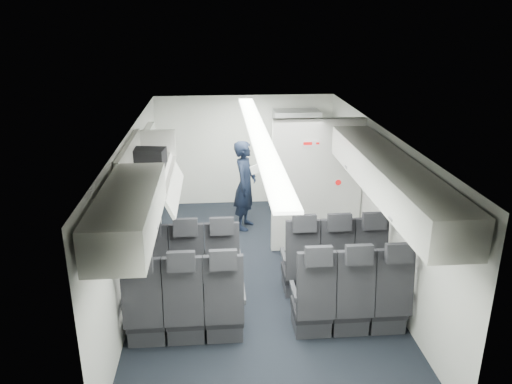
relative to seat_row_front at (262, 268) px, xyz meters
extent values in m
cube|color=black|center=(0.00, 0.53, -0.41)|extent=(3.40, 6.00, 0.01)
cube|color=white|center=(0.00, 0.53, 1.75)|extent=(3.40, 6.00, 0.01)
cube|color=silver|center=(0.00, 3.53, 0.67)|extent=(3.40, 0.01, 2.15)
cube|color=silver|center=(0.00, -2.47, 0.67)|extent=(3.40, 0.01, 2.15)
cube|color=silver|center=(-1.70, 0.53, 0.67)|extent=(0.01, 6.00, 2.15)
cube|color=silver|center=(1.70, 0.53, 0.67)|extent=(0.01, 6.00, 2.15)
cube|color=white|center=(0.00, 0.53, 1.71)|extent=(0.25, 5.52, 0.03)
cube|color=black|center=(-1.42, 0.08, -0.13)|extent=(0.44, 0.46, 0.12)
cube|color=#2D2D33|center=(-1.42, 0.08, -0.29)|extent=(0.42, 0.42, 0.22)
cube|color=black|center=(-1.42, -0.14, 0.32)|extent=(0.44, 0.20, 0.80)
cube|color=black|center=(-1.42, -0.19, 0.72)|extent=(0.30, 0.12, 0.23)
cube|color=#2D2D33|center=(-1.64, 0.05, 0.15)|extent=(0.05, 0.40, 0.06)
cube|color=#2D2D33|center=(-1.20, 0.05, 0.15)|extent=(0.05, 0.40, 0.06)
cube|color=black|center=(-0.97, 0.08, -0.13)|extent=(0.44, 0.46, 0.12)
cube|color=#2D2D33|center=(-0.97, 0.08, -0.29)|extent=(0.42, 0.42, 0.22)
cube|color=black|center=(-0.97, -0.14, 0.32)|extent=(0.44, 0.20, 0.80)
cube|color=black|center=(-0.97, -0.19, 0.72)|extent=(0.30, 0.12, 0.23)
cube|color=#2D2D33|center=(-1.19, 0.05, 0.15)|extent=(0.05, 0.40, 0.06)
cube|color=#2D2D33|center=(-0.75, 0.05, 0.15)|extent=(0.05, 0.40, 0.06)
cube|color=black|center=(-0.52, 0.08, -0.13)|extent=(0.44, 0.46, 0.12)
cube|color=#2D2D33|center=(-0.52, 0.08, -0.29)|extent=(0.42, 0.42, 0.22)
cube|color=black|center=(-0.52, -0.14, 0.32)|extent=(0.44, 0.20, 0.80)
cube|color=black|center=(-0.52, -0.19, 0.72)|extent=(0.30, 0.12, 0.23)
cube|color=#2D2D33|center=(-0.74, 0.05, 0.15)|extent=(0.05, 0.40, 0.06)
cube|color=#2D2D33|center=(-0.30, 0.05, 0.15)|extent=(0.05, 0.40, 0.06)
cube|color=black|center=(0.52, 0.08, -0.13)|extent=(0.44, 0.46, 0.12)
cube|color=#2D2D33|center=(0.52, 0.08, -0.29)|extent=(0.42, 0.42, 0.22)
cube|color=black|center=(0.52, -0.14, 0.32)|extent=(0.44, 0.20, 0.80)
cube|color=black|center=(0.52, -0.19, 0.72)|extent=(0.30, 0.12, 0.23)
cube|color=#2D2D33|center=(0.30, 0.05, 0.15)|extent=(0.05, 0.40, 0.06)
cube|color=#2D2D33|center=(0.74, 0.05, 0.15)|extent=(0.05, 0.40, 0.06)
cube|color=black|center=(0.97, 0.08, -0.13)|extent=(0.44, 0.46, 0.12)
cube|color=#2D2D33|center=(0.97, 0.08, -0.29)|extent=(0.42, 0.42, 0.22)
cube|color=black|center=(0.97, -0.14, 0.32)|extent=(0.44, 0.20, 0.80)
cube|color=black|center=(0.97, -0.19, 0.72)|extent=(0.30, 0.12, 0.23)
cube|color=#2D2D33|center=(0.75, 0.05, 0.15)|extent=(0.05, 0.40, 0.06)
cube|color=#2D2D33|center=(1.19, 0.05, 0.15)|extent=(0.05, 0.40, 0.06)
cube|color=black|center=(1.42, 0.08, -0.13)|extent=(0.44, 0.46, 0.12)
cube|color=#2D2D33|center=(1.42, 0.08, -0.29)|extent=(0.42, 0.42, 0.22)
cube|color=black|center=(1.42, -0.14, 0.32)|extent=(0.44, 0.20, 0.80)
cube|color=black|center=(1.42, -0.19, 0.72)|extent=(0.30, 0.12, 0.23)
cube|color=#2D2D33|center=(1.20, 0.05, 0.15)|extent=(0.05, 0.40, 0.06)
cube|color=#2D2D33|center=(1.64, 0.05, 0.15)|extent=(0.05, 0.40, 0.06)
cube|color=black|center=(-1.42, -0.82, -0.13)|extent=(0.44, 0.46, 0.12)
cube|color=#2D2D33|center=(-1.42, -0.82, -0.29)|extent=(0.42, 0.42, 0.22)
cube|color=black|center=(-1.42, -1.04, 0.32)|extent=(0.44, 0.20, 0.80)
cube|color=black|center=(-1.42, -1.09, 0.72)|extent=(0.30, 0.12, 0.23)
cube|color=#2D2D33|center=(-1.64, -0.85, 0.15)|extent=(0.05, 0.40, 0.06)
cube|color=#2D2D33|center=(-1.20, -0.85, 0.15)|extent=(0.05, 0.40, 0.06)
cube|color=black|center=(-0.97, -0.82, -0.13)|extent=(0.44, 0.46, 0.12)
cube|color=#2D2D33|center=(-0.97, -0.82, -0.29)|extent=(0.42, 0.42, 0.22)
cube|color=black|center=(-0.97, -1.04, 0.32)|extent=(0.44, 0.20, 0.80)
cube|color=black|center=(-0.97, -1.09, 0.72)|extent=(0.30, 0.12, 0.23)
cube|color=#2D2D33|center=(-1.19, -0.85, 0.15)|extent=(0.05, 0.40, 0.06)
cube|color=#2D2D33|center=(-0.75, -0.85, 0.15)|extent=(0.05, 0.40, 0.06)
cube|color=black|center=(-0.52, -0.82, -0.13)|extent=(0.44, 0.46, 0.12)
cube|color=#2D2D33|center=(-0.52, -0.82, -0.29)|extent=(0.42, 0.42, 0.22)
cube|color=black|center=(-0.52, -1.04, 0.32)|extent=(0.44, 0.20, 0.80)
cube|color=black|center=(-0.52, -1.09, 0.72)|extent=(0.30, 0.12, 0.23)
cube|color=#2D2D33|center=(-0.74, -0.85, 0.15)|extent=(0.05, 0.40, 0.06)
cube|color=#2D2D33|center=(-0.30, -0.85, 0.15)|extent=(0.05, 0.40, 0.06)
cube|color=black|center=(0.52, -0.82, -0.13)|extent=(0.44, 0.46, 0.12)
cube|color=#2D2D33|center=(0.52, -0.82, -0.29)|extent=(0.42, 0.42, 0.22)
cube|color=black|center=(0.52, -1.04, 0.32)|extent=(0.44, 0.20, 0.80)
cube|color=black|center=(0.52, -1.09, 0.72)|extent=(0.30, 0.12, 0.23)
cube|color=#2D2D33|center=(0.30, -0.85, 0.15)|extent=(0.05, 0.40, 0.06)
cube|color=#2D2D33|center=(0.74, -0.85, 0.15)|extent=(0.05, 0.40, 0.06)
cube|color=black|center=(0.97, -0.82, -0.13)|extent=(0.44, 0.46, 0.12)
cube|color=#2D2D33|center=(0.97, -0.82, -0.29)|extent=(0.42, 0.42, 0.22)
cube|color=black|center=(0.97, -1.04, 0.32)|extent=(0.44, 0.20, 0.80)
cube|color=black|center=(0.97, -1.09, 0.72)|extent=(0.30, 0.12, 0.23)
cube|color=#2D2D33|center=(0.75, -0.85, 0.15)|extent=(0.05, 0.40, 0.06)
cube|color=#2D2D33|center=(1.19, -0.85, 0.15)|extent=(0.05, 0.40, 0.06)
cube|color=black|center=(1.42, -0.82, -0.13)|extent=(0.44, 0.46, 0.12)
cube|color=#2D2D33|center=(1.42, -0.82, -0.29)|extent=(0.42, 0.42, 0.22)
cube|color=black|center=(1.42, -1.04, 0.32)|extent=(0.44, 0.20, 0.80)
cube|color=black|center=(1.42, -1.09, 0.72)|extent=(0.30, 0.12, 0.23)
cube|color=#2D2D33|center=(1.20, -0.85, 0.15)|extent=(0.05, 0.40, 0.06)
cube|color=#2D2D33|center=(1.64, -0.85, 0.15)|extent=(0.05, 0.40, 0.06)
cube|color=white|center=(-1.40, -1.47, 1.46)|extent=(0.52, 1.80, 0.40)
cylinder|color=slate|center=(-1.15, -1.47, 1.30)|extent=(0.04, 0.10, 0.04)
cube|color=#9E9E93|center=(-1.40, 0.28, 1.26)|extent=(0.52, 1.70, 0.04)
cube|color=white|center=(-1.66, 0.28, 1.46)|extent=(0.06, 1.70, 0.44)
cube|color=white|center=(-1.40, -0.55, 1.46)|extent=(0.52, 0.04, 0.40)
cube|color=white|center=(-1.40, 1.11, 1.46)|extent=(0.52, 0.04, 0.40)
cube|color=white|center=(-1.15, 0.28, 1.15)|extent=(0.21, 1.61, 0.38)
cube|color=white|center=(1.40, -1.47, 1.46)|extent=(0.52, 1.80, 0.40)
cylinder|color=slate|center=(1.15, -1.47, 1.30)|extent=(0.04, 0.10, 0.04)
cube|color=white|center=(1.40, 0.28, 1.46)|extent=(0.52, 1.70, 0.40)
cylinder|color=slate|center=(1.15, 0.28, 1.30)|extent=(0.04, 0.10, 0.04)
cube|color=silver|center=(0.98, 1.33, 0.67)|extent=(1.40, 0.12, 2.13)
cube|color=white|center=(0.85, 1.26, 1.38)|extent=(0.24, 0.01, 0.10)
cube|color=red|center=(0.80, 1.25, 1.38)|extent=(0.13, 0.01, 0.04)
cube|color=red|center=(0.95, 1.25, 1.38)|extent=(0.05, 0.01, 0.03)
cylinder|color=white|center=(1.30, 1.26, 0.75)|extent=(0.11, 0.01, 0.11)
cylinder|color=red|center=(1.30, 1.26, 0.75)|extent=(0.09, 0.01, 0.09)
cube|color=#939399|center=(0.95, 3.25, 0.55)|extent=(0.85, 0.50, 1.90)
cube|color=#3F3F42|center=(0.95, 2.99, 0.10)|extent=(0.80, 0.01, 0.02)
cube|color=#3F3F42|center=(0.95, 2.99, 0.60)|extent=(0.80, 0.01, 0.02)
cube|color=#3F3F42|center=(0.95, 2.99, 1.10)|extent=(0.80, 0.01, 0.02)
cube|color=silver|center=(-1.64, 2.08, 0.55)|extent=(0.10, 0.92, 1.86)
cylinder|color=black|center=(-1.58, 2.08, 1.05)|extent=(0.03, 0.22, 0.22)
cube|color=gold|center=(-1.58, 2.38, 0.60)|extent=(0.02, 0.10, 0.75)
cylinder|color=white|center=(-1.67, 1.33, 0.90)|extent=(0.01, 0.11, 0.11)
cylinder|color=red|center=(-1.66, 1.33, 0.90)|extent=(0.01, 0.09, 0.09)
imported|color=black|center=(-0.08, 2.28, 0.39)|extent=(0.55, 0.67, 1.58)
cube|color=black|center=(-1.44, 0.51, 1.42)|extent=(0.45, 0.35, 0.25)
cube|color=white|center=(0.11, 2.23, 0.69)|extent=(0.21, 0.08, 0.15)
camera|label=1|loc=(-0.56, -5.88, 3.23)|focal=35.00mm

